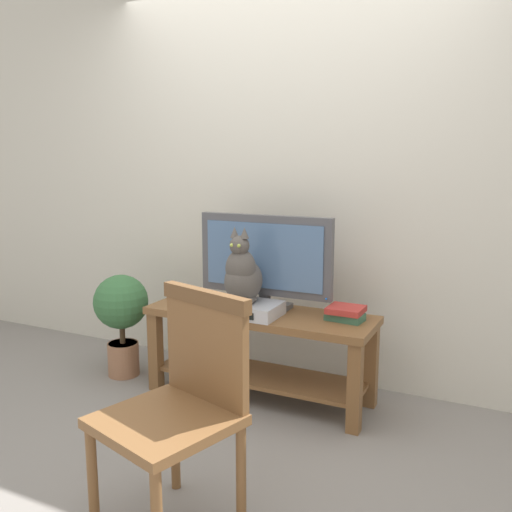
{
  "coord_description": "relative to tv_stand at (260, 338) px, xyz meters",
  "views": [
    {
      "loc": [
        1.32,
        -2.17,
        1.43
      ],
      "look_at": [
        -0.01,
        0.6,
        0.88
      ],
      "focal_mm": 38.3,
      "sensor_mm": 36.0,
      "label": 1
    }
  ],
  "objects": [
    {
      "name": "book_stack",
      "position": [
        0.51,
        0.05,
        0.21
      ],
      "size": [
        0.22,
        0.18,
        0.08
      ],
      "color": "#38664C",
      "rests_on": "tv_stand"
    },
    {
      "name": "back_wall",
      "position": [
        0.01,
        0.49,
        1.03
      ],
      "size": [
        7.0,
        0.12,
        2.8
      ],
      "primitive_type": "cube",
      "color": "beige",
      "rests_on": "ground"
    },
    {
      "name": "cat",
      "position": [
        -0.06,
        -0.11,
        0.4
      ],
      "size": [
        0.2,
        0.34,
        0.44
      ],
      "color": "#514C47",
      "rests_on": "media_box"
    },
    {
      "name": "potted_plant",
      "position": [
        -0.97,
        -0.08,
        0.06
      ],
      "size": [
        0.36,
        0.36,
        0.68
      ],
      "color": "#9E6B4C",
      "rests_on": "ground"
    },
    {
      "name": "tv_stand",
      "position": [
        0.0,
        0.0,
        0.0
      ],
      "size": [
        1.37,
        0.45,
        0.54
      ],
      "color": "brown",
      "rests_on": "ground"
    },
    {
      "name": "wooden_chair",
      "position": [
        0.22,
        -1.16,
        0.16
      ],
      "size": [
        0.58,
        0.58,
        0.93
      ],
      "color": "brown",
      "rests_on": "ground"
    },
    {
      "name": "tv",
      "position": [
        0.0,
        0.07,
        0.47
      ],
      "size": [
        0.84,
        0.2,
        0.57
      ],
      "color": "#4C4C51",
      "rests_on": "tv_stand"
    },
    {
      "name": "ground_plane",
      "position": [
        0.01,
        -0.65,
        -0.37
      ],
      "size": [
        12.0,
        12.0,
        0.0
      ],
      "primitive_type": "plane",
      "color": "gray"
    },
    {
      "name": "media_box",
      "position": [
        -0.06,
        -0.1,
        0.2
      ],
      "size": [
        0.43,
        0.27,
        0.08
      ],
      "color": "#BCBCC1",
      "rests_on": "tv_stand"
    }
  ]
}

